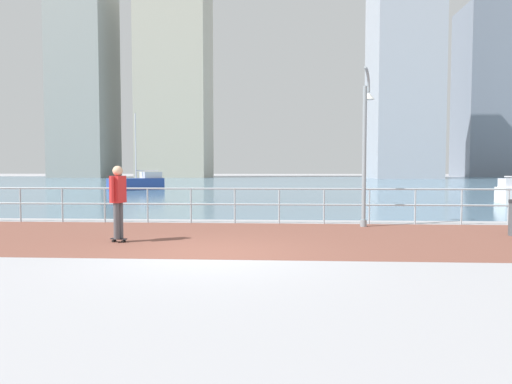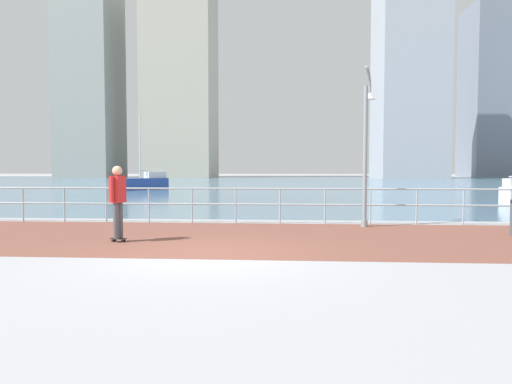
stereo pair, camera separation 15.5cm
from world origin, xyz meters
name	(u,v)px [view 2 (the right image)]	position (x,y,z in m)	size (l,w,h in m)	color
ground	(272,185)	(0.00, 40.00, 0.00)	(220.00, 220.00, 0.00)	#9E9EA3
brick_paving	(223,237)	(0.00, 2.33, 0.00)	(28.00, 5.69, 0.01)	brown
harbor_water	(275,182)	(0.00, 50.17, 0.00)	(180.00, 88.00, 0.00)	slate
waterfront_railing	(236,199)	(0.00, 5.17, 0.78)	(25.25, 0.06, 1.13)	#9EADB7
lamppost	(367,139)	(3.98, 4.73, 2.62)	(0.48, 0.78, 4.74)	gray
skateboarder	(118,196)	(-2.34, 1.36, 1.08)	(0.41, 0.56, 1.79)	black
sailboat_blue	(142,183)	(-10.37, 27.42, 0.60)	(4.23, 4.03, 6.27)	#284799
tower_brick	(408,78)	(23.83, 75.92, 18.43)	(11.47, 13.14, 38.52)	#A3A8B2
tower_concrete	(493,91)	(48.56, 97.96, 19.50)	(11.49, 12.26, 40.67)	slate
tower_steel	(180,75)	(-20.55, 83.57, 21.33)	(13.91, 12.68, 44.32)	#B2AD99
tower_slate	(90,71)	(-38.89, 81.34, 21.91)	(10.93, 11.70, 45.50)	#939993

